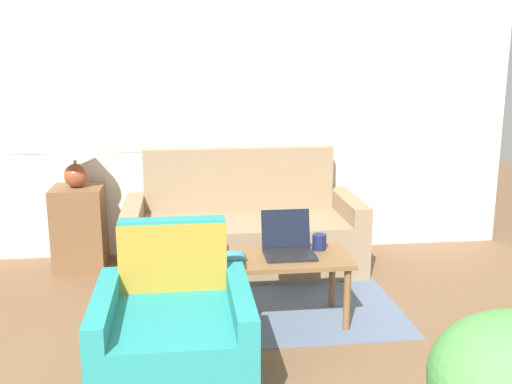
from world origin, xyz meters
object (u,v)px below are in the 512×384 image
at_px(armchair, 174,343).
at_px(snack_bowl, 233,257).
at_px(laptop, 288,245).
at_px(coffee_table, 272,265).
at_px(cup_yellow, 319,242).
at_px(cup_navy, 222,250).
at_px(couch, 243,233).
at_px(table_lamp, 74,146).

relative_size(armchair, snack_bowl, 5.43).
xyz_separation_m(armchair, laptop, (0.73, 0.83, 0.23)).
xyz_separation_m(coffee_table, cup_yellow, (0.33, 0.10, 0.11)).
height_order(cup_navy, snack_bowl, cup_navy).
height_order(cup_yellow, snack_bowl, cup_yellow).
xyz_separation_m(couch, laptop, (0.19, -1.03, 0.22)).
height_order(armchair, table_lamp, table_lamp).
height_order(couch, cup_navy, couch).
height_order(coffee_table, laptop, laptop).
bearing_deg(coffee_table, cup_yellow, 17.17).
relative_size(couch, snack_bowl, 12.05).
bearing_deg(coffee_table, cup_navy, 168.19).
xyz_separation_m(table_lamp, cup_navy, (1.08, -1.13, -0.52)).
xyz_separation_m(table_lamp, snack_bowl, (1.14, -1.27, -0.52)).
bearing_deg(cup_yellow, cup_navy, -176.72).
relative_size(cup_navy, cup_yellow, 0.84).
relative_size(table_lamp, coffee_table, 0.50).
relative_size(coffee_table, snack_bowl, 6.41).
relative_size(couch, coffee_table, 1.88).
relative_size(table_lamp, laptop, 1.55).
bearing_deg(cup_navy, couch, 76.94).
height_order(couch, table_lamp, table_lamp).
height_order(armchair, coffee_table, armchair).
relative_size(armchair, cup_yellow, 8.14).
xyz_separation_m(laptop, cup_navy, (-0.43, 0.02, -0.02)).
height_order(coffee_table, cup_navy, cup_navy).
bearing_deg(coffee_table, armchair, -128.35).
bearing_deg(table_lamp, cup_yellow, -32.41).
bearing_deg(cup_navy, armchair, -109.66).
bearing_deg(armchair, table_lamp, 111.46).
distance_m(cup_navy, cup_yellow, 0.65).
distance_m(laptop, cup_navy, 0.43).
bearing_deg(table_lamp, couch, -4.89).
xyz_separation_m(armchair, table_lamp, (-0.78, 1.97, 0.73)).
xyz_separation_m(laptop, cup_yellow, (0.22, 0.05, -0.01)).
distance_m(table_lamp, laptop, 1.95).
relative_size(coffee_table, cup_yellow, 9.60).
height_order(table_lamp, coffee_table, table_lamp).
xyz_separation_m(cup_navy, cup_yellow, (0.65, 0.04, 0.01)).
bearing_deg(snack_bowl, cup_navy, 114.62).
relative_size(couch, laptop, 5.85).
relative_size(cup_navy, snack_bowl, 0.56).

